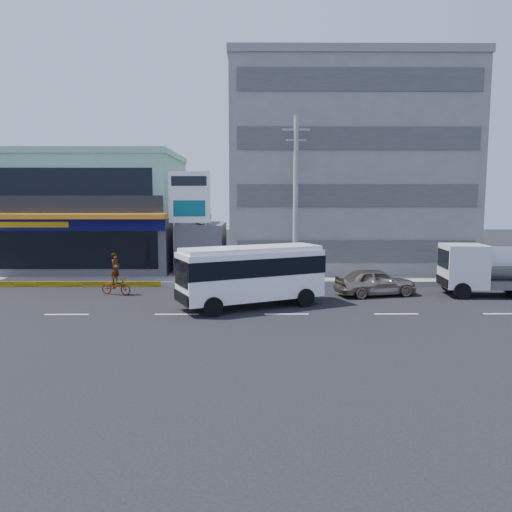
{
  "coord_description": "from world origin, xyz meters",
  "views": [
    {
      "loc": [
        3.45,
        -22.2,
        5.3
      ],
      "look_at": [
        3.64,
        4.0,
        2.2
      ],
      "focal_mm": 35.0,
      "sensor_mm": 36.0,
      "label": 1
    }
  ],
  "objects": [
    {
      "name": "utility_pole_near",
      "position": [
        6.0,
        7.4,
        5.15
      ],
      "size": [
        1.6,
        0.3,
        10.0
      ],
      "color": "#999993",
      "rests_on": "ground"
    },
    {
      "name": "gap_structure",
      "position": [
        0.0,
        12.0,
        1.75
      ],
      "size": [
        3.0,
        6.0,
        3.5
      ],
      "primitive_type": "cube",
      "color": "#424246",
      "rests_on": "ground"
    },
    {
      "name": "sedan",
      "position": [
        10.1,
        4.36,
        0.74
      ],
      "size": [
        4.66,
        2.7,
        1.49
      ],
      "primitive_type": "imported",
      "rotation": [
        0.0,
        0.0,
        1.8
      ],
      "color": "tan",
      "rests_on": "ground"
    },
    {
      "name": "billboard",
      "position": [
        -0.5,
        9.2,
        4.93
      ],
      "size": [
        2.6,
        0.18,
        6.9
      ],
      "color": "gray",
      "rests_on": "ground"
    },
    {
      "name": "satellite_dish",
      "position": [
        0.0,
        11.0,
        3.58
      ],
      "size": [
        1.5,
        1.5,
        0.15
      ],
      "primitive_type": "cylinder",
      "color": "slate",
      "rests_on": "gap_structure"
    },
    {
      "name": "shop_building",
      "position": [
        -8.0,
        13.95,
        4.0
      ],
      "size": [
        12.4,
        11.7,
        8.0
      ],
      "color": "#424246",
      "rests_on": "ground"
    },
    {
      "name": "ground",
      "position": [
        0.0,
        0.0,
        0.0
      ],
      "size": [
        120.0,
        120.0,
        0.0
      ],
      "primitive_type": "plane",
      "color": "black",
      "rests_on": "ground"
    },
    {
      "name": "concrete_building",
      "position": [
        10.0,
        15.0,
        7.0
      ],
      "size": [
        16.0,
        12.0,
        14.0
      ],
      "primitive_type": "cube",
      "color": "gray",
      "rests_on": "ground"
    },
    {
      "name": "tanker_truck",
      "position": [
        16.95,
        4.09,
        1.49
      ],
      "size": [
        7.18,
        2.72,
        2.78
      ],
      "color": "silver",
      "rests_on": "ground"
    },
    {
      "name": "sidewalk",
      "position": [
        5.0,
        9.5,
        0.15
      ],
      "size": [
        70.0,
        5.0,
        0.3
      ],
      "primitive_type": "cube",
      "color": "gray",
      "rests_on": "ground"
    },
    {
      "name": "minibus",
      "position": [
        3.39,
        1.55,
        1.75
      ],
      "size": [
        7.3,
        4.98,
        2.93
      ],
      "color": "white",
      "rests_on": "ground"
    },
    {
      "name": "motorcycle_rider",
      "position": [
        -4.0,
        4.64,
        0.76
      ],
      "size": [
        1.9,
        1.15,
        2.3
      ],
      "color": "#53190B",
      "rests_on": "ground"
    }
  ]
}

